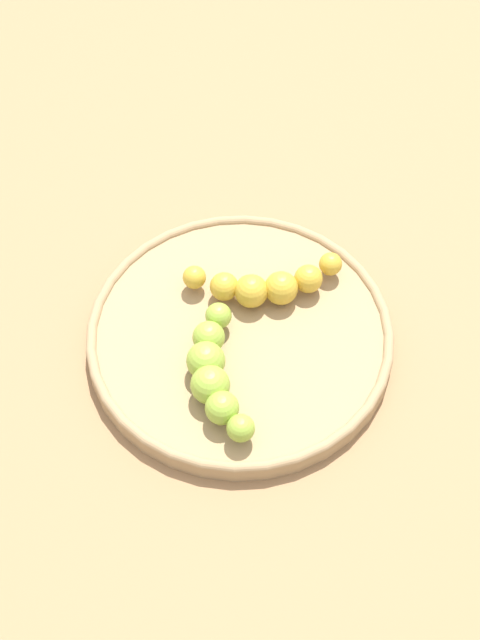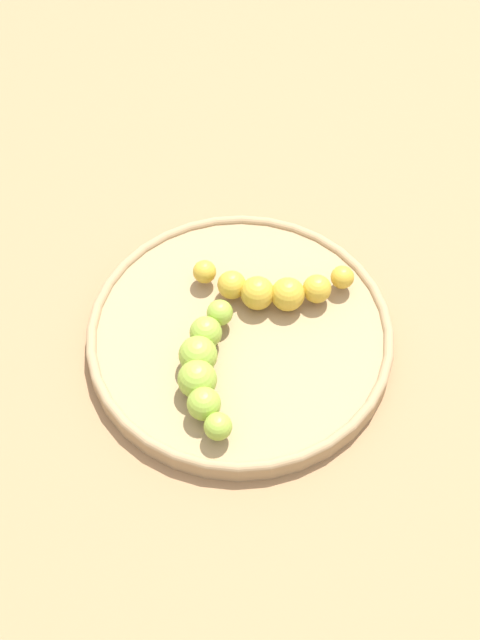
# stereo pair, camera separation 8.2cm
# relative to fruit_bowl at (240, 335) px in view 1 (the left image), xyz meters

# --- Properties ---
(ground_plane) EXTENTS (2.40, 2.40, 0.00)m
(ground_plane) POSITION_rel_fruit_bowl_xyz_m (0.00, 0.00, -0.01)
(ground_plane) COLOR #936D47
(fruit_bowl) EXTENTS (0.29, 0.29, 0.02)m
(fruit_bowl) POSITION_rel_fruit_bowl_xyz_m (0.00, 0.00, 0.00)
(fruit_bowl) COLOR #A08259
(fruit_bowl) RESTS_ON ground_plane
(banana_spotted) EXTENTS (0.07, 0.15, 0.03)m
(banana_spotted) POSITION_rel_fruit_bowl_xyz_m (-0.03, 0.04, 0.02)
(banana_spotted) COLOR gold
(banana_spotted) RESTS_ON fruit_bowl
(banana_green) EXTENTS (0.14, 0.06, 0.04)m
(banana_green) POSITION_rel_fruit_bowl_xyz_m (0.04, -0.04, 0.03)
(banana_green) COLOR #8CAD38
(banana_green) RESTS_ON fruit_bowl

